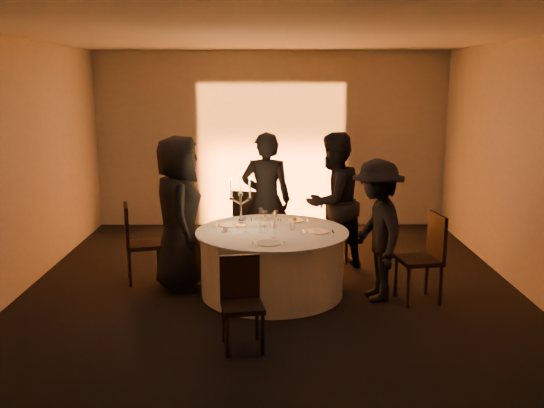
{
  "coord_description": "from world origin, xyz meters",
  "views": [
    {
      "loc": [
        -0.03,
        -6.9,
        2.51
      ],
      "look_at": [
        0.0,
        0.2,
        1.05
      ],
      "focal_mm": 40.0,
      "sensor_mm": 36.0,
      "label": 1
    }
  ],
  "objects_px": {
    "chair_back_left": "(250,220)",
    "chair_left": "(137,238)",
    "chair_back_right": "(333,228)",
    "chair_right": "(426,252)",
    "candelabra": "(241,208)",
    "banquet_table": "(272,262)",
    "chair_front": "(241,297)",
    "guest_left": "(179,213)",
    "coffee_cup": "(226,229)",
    "guest_back_left": "(266,200)",
    "guest_right": "(377,230)",
    "guest_back_right": "(333,202)"
  },
  "relations": [
    {
      "from": "chair_back_left",
      "to": "candelabra",
      "type": "xyz_separation_m",
      "value": [
        -0.07,
        -1.18,
        0.43
      ]
    },
    {
      "from": "chair_back_right",
      "to": "guest_left",
      "type": "distance_m",
      "value": 2.19
    },
    {
      "from": "candelabra",
      "to": "coffee_cup",
      "type": "bearing_deg",
      "value": -123.24
    },
    {
      "from": "chair_back_left",
      "to": "chair_front",
      "type": "distance_m",
      "value": 2.86
    },
    {
      "from": "chair_right",
      "to": "candelabra",
      "type": "bearing_deg",
      "value": -111.42
    },
    {
      "from": "guest_back_left",
      "to": "guest_right",
      "type": "height_order",
      "value": "guest_back_left"
    },
    {
      "from": "banquet_table",
      "to": "chair_back_right",
      "type": "relative_size",
      "value": 1.95
    },
    {
      "from": "banquet_table",
      "to": "candelabra",
      "type": "xyz_separation_m",
      "value": [
        -0.38,
        0.22,
        0.62
      ]
    },
    {
      "from": "chair_left",
      "to": "chair_back_left",
      "type": "height_order",
      "value": "same"
    },
    {
      "from": "guest_back_right",
      "to": "coffee_cup",
      "type": "distance_m",
      "value": 1.67
    },
    {
      "from": "guest_back_left",
      "to": "coffee_cup",
      "type": "xyz_separation_m",
      "value": [
        -0.46,
        -1.14,
        -0.12
      ]
    },
    {
      "from": "guest_left",
      "to": "coffee_cup",
      "type": "distance_m",
      "value": 0.65
    },
    {
      "from": "coffee_cup",
      "to": "chair_back_left",
      "type": "bearing_deg",
      "value": 80.74
    },
    {
      "from": "guest_back_left",
      "to": "coffee_cup",
      "type": "bearing_deg",
      "value": 71.8
    },
    {
      "from": "guest_back_right",
      "to": "coffee_cup",
      "type": "relative_size",
      "value": 16.8
    },
    {
      "from": "guest_left",
      "to": "guest_back_left",
      "type": "relative_size",
      "value": 1.02
    },
    {
      "from": "coffee_cup",
      "to": "guest_back_right",
      "type": "bearing_deg",
      "value": 35.57
    },
    {
      "from": "banquet_table",
      "to": "chair_back_right",
      "type": "xyz_separation_m",
      "value": [
        0.83,
        1.12,
        0.13
      ]
    },
    {
      "from": "guest_left",
      "to": "guest_back_right",
      "type": "relative_size",
      "value": 1.01
    },
    {
      "from": "chair_left",
      "to": "candelabra",
      "type": "height_order",
      "value": "candelabra"
    },
    {
      "from": "chair_right",
      "to": "candelabra",
      "type": "distance_m",
      "value": 2.23
    },
    {
      "from": "chair_right",
      "to": "banquet_table",
      "type": "bearing_deg",
      "value": -107.19
    },
    {
      "from": "chair_front",
      "to": "guest_left",
      "type": "distance_m",
      "value": 1.92
    },
    {
      "from": "chair_right",
      "to": "candelabra",
      "type": "relative_size",
      "value": 1.54
    },
    {
      "from": "chair_right",
      "to": "guest_back_right",
      "type": "xyz_separation_m",
      "value": [
        -0.95,
        1.18,
        0.35
      ]
    },
    {
      "from": "guest_back_left",
      "to": "coffee_cup",
      "type": "height_order",
      "value": "guest_back_left"
    },
    {
      "from": "coffee_cup",
      "to": "candelabra",
      "type": "relative_size",
      "value": 0.17
    },
    {
      "from": "guest_left",
      "to": "candelabra",
      "type": "bearing_deg",
      "value": -100.65
    },
    {
      "from": "chair_back_right",
      "to": "guest_back_left",
      "type": "xyz_separation_m",
      "value": [
        -0.91,
        -0.01,
        0.4
      ]
    },
    {
      "from": "guest_left",
      "to": "guest_right",
      "type": "xyz_separation_m",
      "value": [
        2.33,
        -0.39,
        -0.12
      ]
    },
    {
      "from": "guest_left",
      "to": "coffee_cup",
      "type": "bearing_deg",
      "value": -124.13
    },
    {
      "from": "guest_right",
      "to": "coffee_cup",
      "type": "height_order",
      "value": "guest_right"
    },
    {
      "from": "guest_back_left",
      "to": "guest_right",
      "type": "relative_size",
      "value": 1.12
    },
    {
      "from": "banquet_table",
      "to": "candelabra",
      "type": "relative_size",
      "value": 2.71
    },
    {
      "from": "chair_back_left",
      "to": "coffee_cup",
      "type": "relative_size",
      "value": 9.11
    },
    {
      "from": "chair_left",
      "to": "chair_right",
      "type": "distance_m",
      "value": 3.52
    },
    {
      "from": "banquet_table",
      "to": "chair_back_right",
      "type": "height_order",
      "value": "chair_back_right"
    },
    {
      "from": "chair_left",
      "to": "guest_right",
      "type": "distance_m",
      "value": 2.97
    },
    {
      "from": "chair_left",
      "to": "chair_back_left",
      "type": "xyz_separation_m",
      "value": [
        1.39,
        0.98,
        0.0
      ]
    },
    {
      "from": "guest_back_left",
      "to": "coffee_cup",
      "type": "distance_m",
      "value": 1.24
    },
    {
      "from": "chair_back_left",
      "to": "guest_back_right",
      "type": "relative_size",
      "value": 0.54
    },
    {
      "from": "chair_left",
      "to": "candelabra",
      "type": "bearing_deg",
      "value": -114.14
    },
    {
      "from": "chair_left",
      "to": "chair_back_right",
      "type": "distance_m",
      "value": 2.62
    },
    {
      "from": "chair_front",
      "to": "candelabra",
      "type": "height_order",
      "value": "candelabra"
    },
    {
      "from": "chair_back_left",
      "to": "guest_right",
      "type": "bearing_deg",
      "value": 144.91
    },
    {
      "from": "chair_back_left",
      "to": "chair_left",
      "type": "bearing_deg",
      "value": 46.36
    },
    {
      "from": "guest_left",
      "to": "guest_back_right",
      "type": "bearing_deg",
      "value": -80.51
    },
    {
      "from": "banquet_table",
      "to": "chair_back_right",
      "type": "distance_m",
      "value": 1.4
    },
    {
      "from": "candelabra",
      "to": "chair_front",
      "type": "bearing_deg",
      "value": -87.32
    },
    {
      "from": "chair_left",
      "to": "chair_back_right",
      "type": "relative_size",
      "value": 1.08
    }
  ]
}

